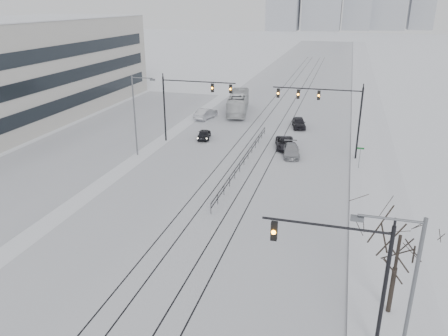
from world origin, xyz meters
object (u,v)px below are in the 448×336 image
sedan_nb_front (285,143)px  sedan_nb_right (291,150)px  bare_tree (399,244)px  sedan_sb_inner (204,134)px  sedan_sb_outer (206,114)px  box_truck (238,103)px  traffic_mast_near (351,267)px  sedan_nb_far (299,123)px

sedan_nb_front → sedan_nb_right: size_ratio=1.03×
bare_tree → sedan_sb_inner: (-20.26, 28.92, -3.85)m
sedan_sb_inner → sedan_sb_outer: sedan_sb_outer is taller
bare_tree → sedan_nb_front: size_ratio=1.34×
sedan_sb_inner → sedan_nb_front: 10.49m
sedan_sb_outer → sedan_nb_right: bearing=148.7°
sedan_nb_front → box_truck: size_ratio=0.40×
traffic_mast_near → sedan_sb_outer: 46.80m
sedan_nb_right → bare_tree: bearing=-81.0°
traffic_mast_near → sedan_sb_outer: bearing=116.5°
sedan_sb_inner → sedan_nb_front: sedan_sb_inner is taller
sedan_sb_outer → box_truck: (3.83, 4.72, 0.82)m
sedan_sb_outer → sedan_nb_far: size_ratio=1.12×
sedan_sb_outer → sedan_nb_front: (13.38, -10.86, -0.14)m
sedan_nb_far → box_truck: size_ratio=0.36×
sedan_nb_far → traffic_mast_near: bearing=-92.0°
sedan_sb_inner → sedan_nb_front: size_ratio=0.82×
bare_tree → sedan_sb_outer: bare_tree is taller
sedan_nb_right → sedan_nb_far: (-0.50, 12.06, 0.07)m
bare_tree → traffic_mast_near: bearing=-128.8°
bare_tree → sedan_sb_inner: 35.52m
sedan_nb_front → box_truck: bearing=110.2°
traffic_mast_near → sedan_nb_far: 41.18m
box_truck → sedan_nb_front: bearing=111.9°
traffic_mast_near → sedan_nb_right: (-6.34, 28.37, -3.92)m
bare_tree → sedan_sb_inner: bare_tree is taller
bare_tree → sedan_nb_right: bearing=109.0°
sedan_sb_outer → box_truck: 6.13m
sedan_sb_inner → traffic_mast_near: bearing=107.6°
sedan_nb_front → traffic_mast_near: bearing=-87.9°
traffic_mast_near → sedan_sb_inner: bearing=119.2°
sedan_nb_front → bare_tree: bearing=-82.0°
traffic_mast_near → sedan_nb_right: size_ratio=1.58×
sedan_nb_front → sedan_nb_far: sedan_nb_far is taller
traffic_mast_near → sedan_nb_front: traffic_mast_near is taller
box_truck → bare_tree: bearing=104.4°
sedan_nb_right → box_truck: box_truck is taller
bare_tree → sedan_nb_right: (-8.75, 25.36, -3.85)m
sedan_sb_inner → sedan_nb_front: bearing=162.8°
traffic_mast_near → bare_tree: size_ratio=1.15×
traffic_mast_near → bare_tree: 3.85m
bare_tree → sedan_nb_front: 29.83m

